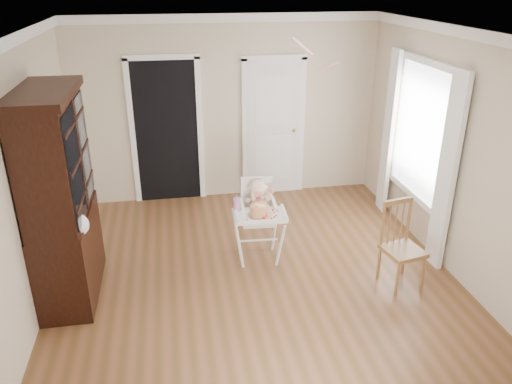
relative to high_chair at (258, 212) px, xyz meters
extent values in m
plane|color=brown|center=(-0.10, -0.49, -0.63)|extent=(5.00, 5.00, 0.00)
plane|color=white|center=(-0.10, -0.49, 2.07)|extent=(5.00, 5.00, 0.00)
plane|color=beige|center=(-0.10, 2.01, 0.72)|extent=(4.50, 0.00, 4.50)
plane|color=beige|center=(-2.35, -0.49, 0.72)|extent=(0.00, 5.00, 5.00)
plane|color=beige|center=(2.15, -0.49, 0.72)|extent=(0.00, 5.00, 5.00)
cube|color=black|center=(-1.00, 1.99, 0.42)|extent=(0.90, 0.03, 2.10)
cube|color=white|center=(-1.49, 1.99, 0.42)|extent=(0.08, 0.05, 2.18)
cube|color=white|center=(-0.51, 1.99, 0.42)|extent=(0.08, 0.05, 2.18)
cube|color=white|center=(-1.00, 1.99, 1.51)|extent=(1.06, 0.05, 0.08)
cube|color=white|center=(0.60, 1.98, 0.39)|extent=(0.80, 0.05, 2.05)
cube|color=white|center=(0.16, 1.99, 0.39)|extent=(0.08, 0.05, 2.13)
cube|color=white|center=(1.04, 1.99, 0.39)|extent=(0.08, 0.05, 2.13)
sphere|color=gold|center=(0.92, 1.95, 0.37)|extent=(0.06, 0.06, 0.06)
cube|color=white|center=(2.13, 0.31, 0.77)|extent=(0.02, 1.20, 1.60)
cube|color=white|center=(2.11, 0.31, 1.61)|extent=(0.06, 1.36, 0.08)
cube|color=white|center=(2.05, -0.47, 0.52)|extent=(0.08, 0.28, 2.30)
cube|color=white|center=(2.05, 1.09, 0.52)|extent=(0.08, 0.28, 2.30)
cylinder|color=white|center=(-0.25, -0.20, -0.36)|extent=(0.12, 0.11, 0.59)
cylinder|color=white|center=(0.22, -0.23, -0.36)|extent=(0.11, 0.13, 0.59)
cylinder|color=white|center=(-0.22, 0.24, -0.36)|extent=(0.11, 0.13, 0.59)
cylinder|color=white|center=(0.25, 0.21, -0.36)|extent=(0.12, 0.11, 0.59)
cylinder|color=white|center=(0.00, -0.04, -0.35)|extent=(0.46, 0.05, 0.02)
cube|color=white|center=(0.00, 0.01, -0.09)|extent=(0.40, 0.38, 0.08)
cube|color=white|center=(-0.19, 0.02, 0.03)|extent=(0.06, 0.34, 0.18)
cube|color=white|center=(0.19, -0.01, 0.03)|extent=(0.06, 0.34, 0.18)
cube|color=white|center=(0.01, 0.17, 0.15)|extent=(0.38, 0.08, 0.44)
cube|color=white|center=(-0.01, -0.23, 0.07)|extent=(0.58, 0.43, 0.03)
cube|color=white|center=(-0.03, -0.42, 0.09)|extent=(0.56, 0.07, 0.04)
ellipsoid|color=beige|center=(0.00, 0.04, 0.06)|extent=(0.23, 0.19, 0.28)
sphere|color=beige|center=(0.00, 0.04, 0.29)|extent=(0.20, 0.20, 0.19)
sphere|color=red|center=(0.00, -0.02, 0.12)|extent=(0.14, 0.14, 0.14)
sphere|color=red|center=(-0.03, -0.05, 0.24)|extent=(0.07, 0.07, 0.07)
sphere|color=red|center=(0.15, -0.05, 0.28)|extent=(0.06, 0.06, 0.06)
cylinder|color=silver|center=(-0.03, -0.25, 0.08)|extent=(0.27, 0.27, 0.01)
cylinder|color=red|center=(-0.03, -0.25, 0.15)|extent=(0.21, 0.21, 0.12)
cylinder|color=#F2E08C|center=(-0.01, -0.28, 0.20)|extent=(0.09, 0.09, 0.02)
cylinder|color=#CC7CB1|center=(-0.26, -0.08, 0.14)|extent=(0.07, 0.07, 0.12)
cylinder|color=#A16EC1|center=(-0.26, -0.08, 0.21)|extent=(0.08, 0.08, 0.03)
cone|color=#A16EC1|center=(-0.26, -0.08, 0.25)|extent=(0.03, 0.03, 0.04)
cube|color=black|center=(-2.09, -0.31, -0.17)|extent=(0.51, 1.23, 0.93)
cube|color=black|center=(-2.09, -0.31, 0.91)|extent=(0.47, 1.23, 1.23)
cube|color=black|center=(-1.84, -0.62, 0.91)|extent=(0.02, 0.53, 1.08)
cube|color=black|center=(-1.84, 0.00, 0.91)|extent=(0.02, 0.53, 1.08)
cube|color=black|center=(-2.09, -0.31, 1.55)|extent=(0.56, 1.32, 0.08)
ellipsoid|color=white|center=(-1.89, -0.67, 0.34)|extent=(0.21, 0.16, 0.23)
cube|color=brown|center=(1.46, -0.81, -0.21)|extent=(0.47, 0.47, 0.05)
cylinder|color=brown|center=(1.32, -1.01, -0.42)|extent=(0.03, 0.03, 0.42)
cylinder|color=brown|center=(1.66, -0.95, -0.42)|extent=(0.03, 0.03, 0.42)
cylinder|color=brown|center=(1.26, -0.68, -0.42)|extent=(0.03, 0.03, 0.42)
cylinder|color=brown|center=(1.59, -0.61, -0.42)|extent=(0.03, 0.03, 0.42)
cylinder|color=brown|center=(1.26, -0.67, 0.07)|extent=(0.03, 0.03, 0.55)
cylinder|color=brown|center=(1.59, -0.60, 0.07)|extent=(0.03, 0.03, 0.55)
cube|color=brown|center=(1.42, -0.64, 0.31)|extent=(0.36, 0.11, 0.06)
camera|label=1|loc=(-0.95, -5.17, 2.56)|focal=35.00mm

